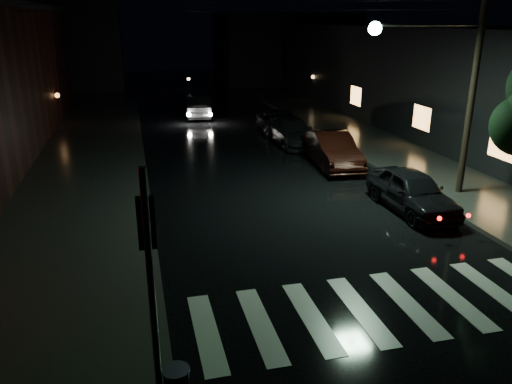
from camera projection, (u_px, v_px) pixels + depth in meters
ground at (266, 338)px, 10.56m from camera, size 120.00×120.00×0.00m
sidewalk_left at (77, 169)px, 22.25m from camera, size 6.00×44.00×0.15m
sidewalk_right at (384, 149)px, 25.64m from camera, size 4.00×44.00×0.15m
building_right at (462, 79)px, 29.94m from camera, size 10.00×40.00×6.00m
building_far_left at (47, 45)px, 48.27m from camera, size 14.00×10.00×8.00m
building_far_right at (284, 48)px, 53.86m from camera, size 14.00×10.00×7.00m
crosswalk at (384, 306)px, 11.69m from camera, size 9.00×3.00×0.01m
signal_pole_corner at (164, 329)px, 8.23m from camera, size 0.68×0.61×4.20m
utility_pole at (459, 73)px, 17.47m from camera, size 4.92×0.44×8.00m
parked_car_a at (412, 191)px, 17.35m from camera, size 1.76×4.28×1.45m
parked_car_b at (332, 150)px, 22.66m from camera, size 1.97×4.78×1.54m
parked_car_c at (291, 131)px, 26.76m from camera, size 2.12×4.84×1.38m
parked_car_d at (281, 123)px, 29.07m from camera, size 2.42×4.92×1.34m
oncoming_car at (200, 107)px, 34.12m from camera, size 2.16×4.65×1.48m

